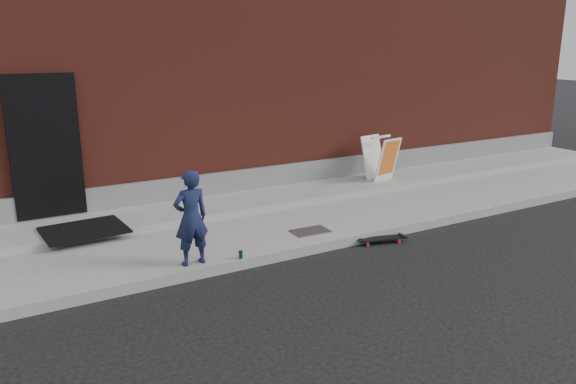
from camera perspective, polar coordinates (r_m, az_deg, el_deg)
ground at (r=7.95m, az=-0.38°, el=-7.01°), size 80.00×80.00×0.00m
sidewalk at (r=9.18m, az=-5.06°, el=-3.52°), size 20.00×3.00×0.15m
apron at (r=9.93m, az=-7.30°, el=-1.40°), size 20.00×1.20×0.10m
building at (r=13.89m, az=-15.28°, el=12.47°), size 20.00×8.10×5.00m
child at (r=7.35m, az=-9.84°, el=-2.59°), size 0.48×0.33×1.27m
skateboard at (r=8.72m, az=9.49°, el=-4.71°), size 0.78×0.38×0.08m
pizza_sign at (r=11.58m, az=9.44°, el=3.44°), size 0.65×0.73×0.90m
soda_can at (r=7.64m, az=-4.84°, el=-6.36°), size 0.08×0.08×0.11m
doormat at (r=8.93m, az=-20.00°, el=-3.64°), size 1.22×1.01×0.03m
utility_plate at (r=8.68m, az=2.28°, el=-3.99°), size 0.58×0.39×0.02m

